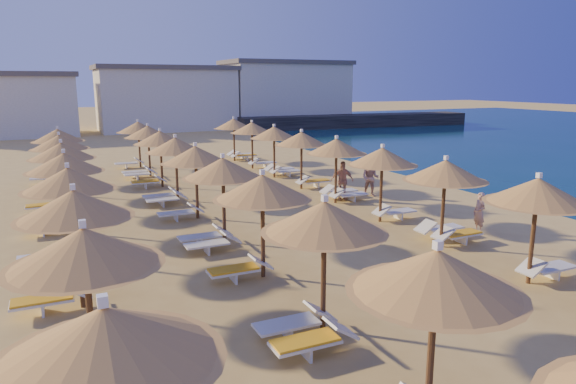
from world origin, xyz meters
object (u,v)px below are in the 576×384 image
parasol_row_east (382,158)px  parasol_row_west (223,169)px  jetty (356,121)px  beachgoer_b (370,178)px  beachgoer_c (342,181)px  beachgoer_a (479,213)px

parasol_row_east → parasol_row_west: 6.50m
parasol_row_west → jetty: bearing=52.3°
beachgoer_b → beachgoer_c: bearing=-126.9°
beachgoer_b → beachgoer_a: size_ratio=1.19×
beachgoer_a → jetty: bearing=161.8°
jetty → parasol_row_west: bearing=-123.8°
beachgoer_b → beachgoer_a: (0.10, -6.98, -0.14)m
beachgoer_c → beachgoer_a: bearing=-57.0°
jetty → parasol_row_east: 44.69m
parasol_row_west → beachgoer_b: size_ratio=21.11×
beachgoer_a → beachgoer_c: bearing=-157.3°
parasol_row_east → beachgoer_c: bearing=81.3°
beachgoer_b → beachgoer_a: bearing=-39.2°
beachgoer_a → parasol_row_west: bearing=-99.4°
beachgoer_b → beachgoer_c: size_ratio=0.99×
parasol_row_east → beachgoer_c: (0.62, 4.02, -1.66)m
parasol_row_east → beachgoer_a: bearing=-50.4°
parasol_row_east → beachgoer_c: 4.40m
parasol_row_west → beachgoer_a: parasol_row_west is taller
beachgoer_b → jetty: bearing=108.7°
jetty → parasol_row_west: (-29.55, -38.25, 1.83)m
parasol_row_east → beachgoer_b: 4.98m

